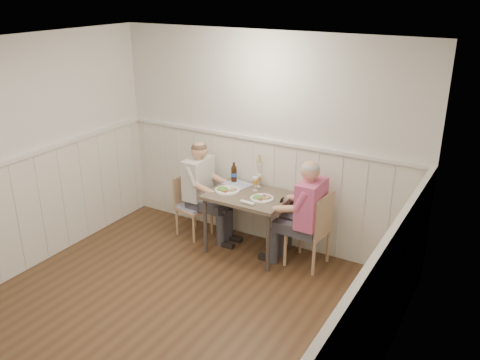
{
  "coord_description": "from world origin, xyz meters",
  "views": [
    {
      "loc": [
        2.7,
        -2.98,
        3.1
      ],
      "look_at": [
        0.01,
        1.64,
        1.0
      ],
      "focal_mm": 38.0,
      "sensor_mm": 36.0,
      "label": 1
    }
  ],
  "objects": [
    {
      "name": "ground_plane",
      "position": [
        0.0,
        0.0,
        0.0
      ],
      "size": [
        4.5,
        4.5,
        0.0
      ],
      "primitive_type": "plane",
      "color": "#472D1B"
    },
    {
      "name": "beer_glass_a",
      "position": [
        0.01,
        2.11,
        0.86
      ],
      "size": [
        0.06,
        0.06,
        0.16
      ],
      "color": "silver",
      "rests_on": "dining_table"
    },
    {
      "name": "diner_cream",
      "position": [
        -0.7,
        1.88,
        0.54
      ],
      "size": [
        0.6,
        0.42,
        1.29
      ],
      "color": "#3F3F47",
      "rests_on": "ground"
    },
    {
      "name": "rolled_napkin",
      "position": [
        0.14,
        1.58,
        0.77
      ],
      "size": [
        0.18,
        0.05,
        0.04
      ],
      "color": "white",
      "rests_on": "dining_table"
    },
    {
      "name": "beer_bottle",
      "position": [
        -0.34,
        2.1,
        0.86
      ],
      "size": [
        0.07,
        0.07,
        0.26
      ],
      "color": "black",
      "rests_on": "dining_table"
    },
    {
      "name": "gingham_mat",
      "position": [
        -0.26,
        2.05,
        0.75
      ],
      "size": [
        0.36,
        0.31,
        0.01
      ],
      "color": "#5B66A9",
      "rests_on": "dining_table"
    },
    {
      "name": "plate_diner",
      "position": [
        -0.27,
        1.79,
        0.77
      ],
      "size": [
        0.3,
        0.3,
        0.08
      ],
      "color": "white",
      "rests_on": "dining_table"
    },
    {
      "name": "grass_vase",
      "position": [
        -0.04,
        2.15,
        0.94
      ],
      "size": [
        0.05,
        0.05,
        0.42
      ],
      "color": "silver",
      "rests_on": "dining_table"
    },
    {
      "name": "chair_right",
      "position": [
        0.81,
        1.9,
        0.49
      ],
      "size": [
        0.46,
        0.46,
        0.91
      ],
      "color": "tan",
      "rests_on": "ground"
    },
    {
      "name": "beer_glass_b",
      "position": [
        0.03,
        1.98,
        0.87
      ],
      "size": [
        0.07,
        0.07,
        0.17
      ],
      "color": "silver",
      "rests_on": "dining_table"
    },
    {
      "name": "dining_table",
      "position": [
        0.01,
        1.84,
        0.65
      ],
      "size": [
        0.95,
        0.7,
        0.75
      ],
      "color": "brown",
      "rests_on": "ground"
    },
    {
      "name": "chair_left",
      "position": [
        -0.85,
        1.87,
        0.43
      ],
      "size": [
        0.44,
        0.44,
        0.79
      ],
      "color": "tan",
      "rests_on": "ground"
    },
    {
      "name": "wainscot",
      "position": [
        0.0,
        0.69,
        0.69
      ],
      "size": [
        4.0,
        4.49,
        1.34
      ],
      "color": "white",
      "rests_on": "ground"
    },
    {
      "name": "plate_man",
      "position": [
        0.21,
        1.79,
        0.77
      ],
      "size": [
        0.27,
        0.27,
        0.07
      ],
      "color": "white",
      "rests_on": "dining_table"
    },
    {
      "name": "man_in_pink",
      "position": [
        0.77,
        1.83,
        0.55
      ],
      "size": [
        0.61,
        0.42,
        1.32
      ],
      "color": "#3F3F47",
      "rests_on": "ground"
    },
    {
      "name": "room_shell",
      "position": [
        0.0,
        0.0,
        1.52
      ],
      "size": [
        4.04,
        4.54,
        2.6
      ],
      "color": "silver",
      "rests_on": "ground"
    }
  ]
}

